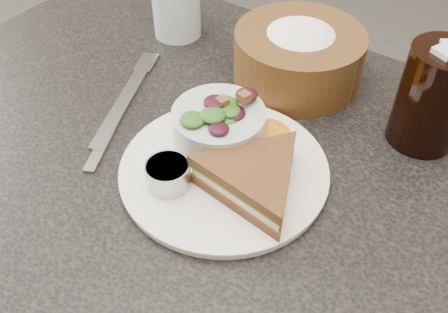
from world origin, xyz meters
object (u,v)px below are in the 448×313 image
salad_bowl (219,121)px  bread_basket (299,48)px  dining_table (213,300)px  water_glass (176,1)px  cola_glass (434,94)px  sandwich (254,179)px  dinner_plate (224,170)px  dressing_ramekin (168,175)px

salad_bowl → bread_basket: 0.19m
dining_table → water_glass: bearing=136.6°
dining_table → salad_bowl: size_ratio=8.43×
water_glass → cola_glass: bearing=-2.8°
bread_basket → water_glass: 0.23m
sandwich → cola_glass: bearing=66.7°
dinner_plate → sandwich: sandwich is taller
dining_table → dinner_plate: (0.04, -0.02, 0.38)m
dining_table → water_glass: water_glass is taller
dining_table → dressing_ramekin: size_ratio=18.75×
cola_glass → water_glass: size_ratio=1.23×
dinner_plate → bread_basket: bearing=96.6°
bread_basket → sandwich: bearing=-72.2°
salad_bowl → bread_basket: bread_basket is taller
bread_basket → cola_glass: (0.20, -0.02, 0.02)m
water_glass → salad_bowl: bearing=-40.5°
salad_bowl → dressing_ramekin: size_ratio=2.22×
salad_bowl → water_glass: (-0.23, 0.19, 0.02)m
dining_table → water_glass: 0.53m
dinner_plate → sandwich: (0.05, -0.01, 0.03)m
dining_table → cola_glass: cola_glass is taller
dining_table → sandwich: sandwich is taller
dining_table → sandwich: bearing=-18.6°
dining_table → cola_glass: bearing=41.6°
sandwich → dressing_ramekin: 0.10m
dining_table → cola_glass: 0.53m
dining_table → dressing_ramekin: dressing_ramekin is taller
sandwich → bread_basket: bread_basket is taller
dinner_plate → salad_bowl: 0.06m
cola_glass → dressing_ramekin: bearing=-128.6°
sandwich → salad_bowl: 0.10m
sandwich → salad_bowl: (-0.08, 0.05, 0.01)m
dining_table → water_glass: (-0.22, 0.21, 0.44)m
cola_glass → water_glass: (-0.43, 0.02, -0.01)m
dressing_ramekin → water_glass: water_glass is taller
dinner_plate → sandwich: size_ratio=1.61×
bread_basket → cola_glass: size_ratio=1.29×
dining_table → sandwich: (0.09, -0.03, 0.41)m
salad_bowl → water_glass: size_ratio=0.98×
sandwich → bread_basket: bearing=114.4°
cola_glass → dinner_plate: bearing=-130.4°
dinner_plate → water_glass: water_glass is taller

